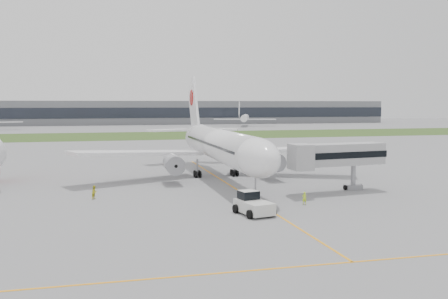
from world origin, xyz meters
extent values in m
plane|color=gray|center=(0.00, 0.00, 0.00)|extent=(600.00, 600.00, 0.00)
cube|color=#35501E|center=(0.00, 120.00, 0.01)|extent=(600.00, 50.00, 0.02)
cube|color=gray|center=(0.00, 230.00, 7.00)|extent=(320.00, 22.00, 14.00)
cube|color=#1F232D|center=(0.00, 219.00, 7.00)|extent=(320.00, 0.60, 6.00)
cylinder|color=white|center=(0.00, 4.00, 5.60)|extent=(5.00, 38.00, 5.00)
ellipsoid|color=white|center=(0.00, -15.50, 5.60)|extent=(5.00, 11.00, 5.00)
cube|color=black|center=(0.00, -16.50, 6.50)|extent=(3.20, 1.54, 1.14)
cone|color=white|center=(0.00, 26.00, 6.40)|extent=(5.00, 10.53, 6.16)
cube|color=white|center=(-13.00, 6.00, 4.40)|extent=(22.13, 13.52, 1.70)
cube|color=white|center=(13.00, 6.00, 4.40)|extent=(22.13, 13.52, 1.70)
cylinder|color=#939498|center=(-8.00, 1.50, 3.00)|extent=(2.70, 5.20, 2.70)
cylinder|color=#939498|center=(8.00, 1.50, 3.00)|extent=(2.70, 5.20, 2.70)
cube|color=white|center=(0.00, 27.50, 11.50)|extent=(0.45, 10.90, 12.76)
cylinder|color=#A90B09|center=(0.00, 28.50, 13.50)|extent=(0.60, 3.20, 3.20)
cube|color=white|center=(-5.00, 28.50, 6.80)|extent=(9.54, 6.34, 0.35)
cube|color=white|center=(5.00, 28.50, 6.80)|extent=(9.54, 6.34, 0.35)
cylinder|color=gray|center=(0.00, -15.00, 1.55)|extent=(0.24, 0.24, 3.10)
cylinder|color=black|center=(-3.20, 7.00, 0.55)|extent=(1.40, 1.10, 1.10)
cylinder|color=black|center=(3.20, 7.00, 0.55)|extent=(1.40, 1.10, 1.10)
cube|color=silver|center=(-2.41, -22.21, 0.86)|extent=(3.69, 5.33, 1.30)
cube|color=silver|center=(-2.70, -20.94, 1.95)|extent=(2.27, 2.11, 1.08)
cube|color=black|center=(-2.70, -20.94, 2.00)|extent=(2.34, 2.18, 0.92)
cylinder|color=black|center=(-4.19, -20.94, 0.49)|extent=(0.58, 1.03, 0.97)
cylinder|color=black|center=(-1.34, -20.31, 0.49)|extent=(0.58, 1.03, 0.97)
cylinder|color=black|center=(-3.49, -24.11, 0.49)|extent=(0.58, 1.03, 0.97)
cylinder|color=black|center=(-0.64, -23.48, 0.49)|extent=(0.58, 1.03, 0.97)
cube|color=#A7A6A9|center=(13.27, -10.98, 5.20)|extent=(14.27, 4.78, 3.00)
cube|color=black|center=(13.27, -10.98, 5.20)|extent=(14.48, 4.91, 0.90)
cube|color=#A7A6A9|center=(6.96, -12.81, 5.20)|extent=(2.60, 3.40, 3.40)
cylinder|color=gray|center=(16.18, -10.09, 1.90)|extent=(0.70, 0.70, 3.80)
cube|color=gray|center=(16.18, -10.09, 0.35)|extent=(2.56, 1.70, 0.70)
cylinder|color=black|center=(14.89, -10.26, 0.35)|extent=(0.39, 0.73, 0.70)
cylinder|color=black|center=(17.47, -9.92, 0.35)|extent=(0.39, 0.73, 0.70)
cone|color=#DF5E0B|center=(-1.04, -22.67, 0.27)|extent=(0.39, 0.39, 0.53)
cone|color=#DF5E0B|center=(0.50, -18.56, 0.27)|extent=(0.40, 0.40, 0.55)
imported|color=#CDFC2A|center=(5.20, -18.32, 0.77)|extent=(0.57, 0.38, 1.54)
imported|color=gold|center=(-19.66, -8.56, 0.87)|extent=(1.01, 1.07, 1.74)
camera|label=1|loc=(-18.70, -74.11, 12.21)|focal=40.00mm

